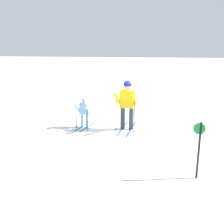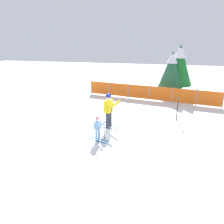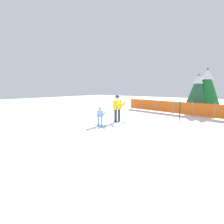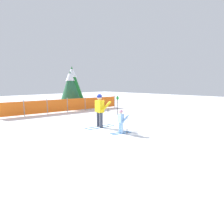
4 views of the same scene
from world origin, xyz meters
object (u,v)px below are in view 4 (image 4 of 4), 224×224
object	(u,v)px
conifer_near	(70,85)
trail_marker	(117,103)
skier_child	(121,120)
safety_fence	(67,105)
conifer_far	(72,82)
skier_adult	(100,108)

from	to	relation	value
conifer_near	trail_marker	xyz separation A→B (m)	(0.36, -5.60, -1.28)
skier_child	safety_fence	xyz separation A→B (m)	(1.71, 7.31, -0.08)
safety_fence	conifer_far	size ratio (longest dim) A/B	2.43
safety_fence	conifer_near	distance (m)	2.74
skier_adult	conifer_near	bearing A→B (deg)	77.97
skier_adult	conifer_far	xyz separation A→B (m)	(3.64, 7.93, 1.39)
conifer_far	trail_marker	xyz separation A→B (m)	(-0.21, -6.12, -1.58)
skier_child	conifer_far	xyz separation A→B (m)	(3.74, 9.51, 1.81)
skier_adult	safety_fence	world-z (taller)	skier_adult
skier_adult	trail_marker	xyz separation A→B (m)	(3.43, 1.81, -0.19)
conifer_near	trail_marker	size ratio (longest dim) A/B	2.44
trail_marker	conifer_far	bearing A→B (deg)	88.05
conifer_far	trail_marker	distance (m)	6.33
conifer_far	conifer_near	distance (m)	0.83
conifer_far	trail_marker	size ratio (longest dim) A/B	2.78
conifer_far	conifer_near	world-z (taller)	conifer_far
safety_fence	trail_marker	distance (m)	4.33
skier_adult	conifer_near	distance (m)	8.10
skier_child	safety_fence	world-z (taller)	safety_fence
conifer_near	skier_adult	bearing A→B (deg)	-112.51
conifer_near	safety_fence	bearing A→B (deg)	-130.99
skier_adult	conifer_far	bearing A→B (deg)	75.80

